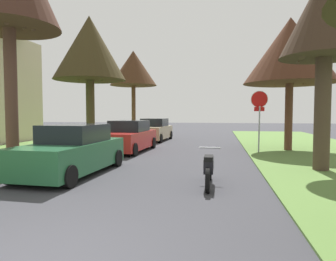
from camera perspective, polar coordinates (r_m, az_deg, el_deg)
The scene contains 9 objects.
stop_sign_far at distance 15.05m, azimuth 16.96°, elevation 4.10°, with size 0.81×0.30×2.97m.
street_tree_right_mid_a at distance 11.61m, azimuth 27.69°, elevation 18.64°, with size 2.85×2.85×6.63m.
street_tree_right_mid_b at distance 16.94m, azimuth 22.20°, elevation 13.81°, with size 4.64×4.64×6.75m.
street_tree_left_mid_b at distance 18.57m, azimuth -14.70°, elevation 14.76°, with size 4.16×4.16×7.53m.
street_tree_left_far at distance 25.33m, azimuth -6.60°, elevation 11.61°, with size 3.84×3.84×7.04m.
parked_sedan_green at distance 10.05m, azimuth -17.70°, elevation -3.79°, with size 2.09×4.47×1.57m.
parked_sedan_red at distance 15.47m, azimuth -7.53°, elevation -1.26°, with size 2.09×4.47×1.57m.
parked_sedan_tan at distance 21.56m, azimuth -2.64°, elevation 0.03°, with size 2.09×4.47×1.57m.
parked_motorcycle at distance 8.10m, azimuth 7.78°, elevation -7.06°, with size 0.60×2.05×0.97m.
Camera 1 is at (2.29, -3.00, 1.93)m, focal length 32.06 mm.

